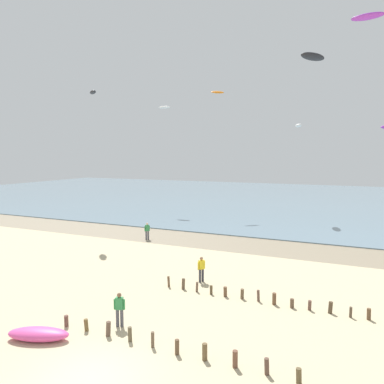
% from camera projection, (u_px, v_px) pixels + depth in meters
% --- Properties ---
extents(ground_plane, '(160.00, 160.00, 0.00)m').
position_uv_depth(ground_plane, '(88.00, 381.00, 13.61)').
color(ground_plane, '#C6B58C').
extents(wet_sand_strip, '(120.00, 6.08, 0.01)m').
position_uv_depth(wet_sand_strip, '(247.00, 245.00, 34.02)').
color(wet_sand_strip, gray).
rests_on(wet_sand_strip, ground).
extents(sea, '(160.00, 70.00, 0.10)m').
position_uv_depth(sea, '(301.00, 199.00, 68.63)').
color(sea, slate).
rests_on(sea, ground).
extents(groyne_near, '(11.29, 0.33, 0.71)m').
position_uv_depth(groyne_near, '(168.00, 344.00, 15.62)').
color(groyne_near, brown).
rests_on(groyne_near, ground).
extents(groyne_mid, '(15.69, 0.36, 0.70)m').
position_uv_depth(groyne_mid, '(288.00, 301.00, 20.21)').
color(groyne_mid, brown).
rests_on(groyne_mid, ground).
extents(person_nearest_camera, '(0.38, 0.49, 1.71)m').
position_uv_depth(person_nearest_camera, '(147.00, 231.00, 36.10)').
color(person_nearest_camera, '#4C4C56').
rests_on(person_nearest_camera, ground).
extents(person_by_waterline, '(0.39, 0.49, 1.71)m').
position_uv_depth(person_by_waterline, '(201.00, 268.00, 24.07)').
color(person_by_waterline, '#383842').
rests_on(person_by_waterline, ground).
extents(person_left_flank, '(0.54, 0.33, 1.71)m').
position_uv_depth(person_left_flank, '(119.00, 308.00, 17.81)').
color(person_left_flank, '#4C4C56').
rests_on(person_left_flank, ground).
extents(grounded_kite, '(3.03, 1.90, 0.57)m').
position_uv_depth(grounded_kite, '(38.00, 334.00, 16.55)').
color(grounded_kite, '#E54C99').
rests_on(grounded_kite, ground).
extents(kite_aloft_0, '(1.95, 1.74, 0.54)m').
position_uv_depth(kite_aloft_0, '(218.00, 92.00, 51.80)').
color(kite_aloft_0, orange).
extents(kite_aloft_1, '(1.91, 0.67, 0.44)m').
position_uv_depth(kite_aloft_1, '(164.00, 107.00, 54.34)').
color(kite_aloft_1, white).
extents(kite_aloft_2, '(2.30, 1.10, 0.51)m').
position_uv_depth(kite_aloft_2, '(368.00, 17.00, 25.74)').
color(kite_aloft_2, purple).
extents(kite_aloft_5, '(1.77, 1.88, 0.41)m').
position_uv_depth(kite_aloft_5, '(93.00, 92.00, 37.78)').
color(kite_aloft_5, black).
extents(kite_aloft_8, '(2.57, 3.20, 0.76)m').
position_uv_depth(kite_aloft_8, '(313.00, 57.00, 33.11)').
color(kite_aloft_8, black).
extents(kite_aloft_9, '(1.26, 2.68, 0.54)m').
position_uv_depth(kite_aloft_9, '(299.00, 126.00, 47.07)').
color(kite_aloft_9, white).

